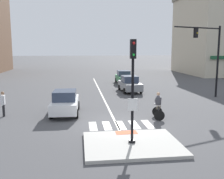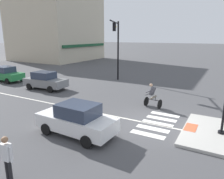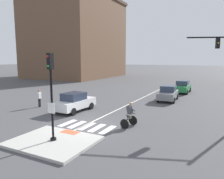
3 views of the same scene
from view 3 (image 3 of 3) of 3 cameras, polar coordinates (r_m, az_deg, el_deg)
ground_plane at (r=15.12m, az=-6.22°, el=-9.40°), size 300.00×300.00×0.00m
traffic_island at (r=12.51m, az=-15.23°, el=-13.08°), size 4.39×3.58×0.15m
tactile_pad_front at (r=13.51m, az=-11.06°, el=-10.97°), size 1.10×0.60×0.01m
signal_pole at (r=11.79m, az=-15.78°, el=0.17°), size 0.44×0.38×4.68m
crosswalk_stripe_a at (r=15.87m, az=-11.60°, el=-8.65°), size 0.44×1.80×0.01m
crosswalk_stripe_b at (r=15.39m, az=-9.21°, el=-9.12°), size 0.44×1.80×0.01m
crosswalk_stripe_c at (r=14.95m, az=-6.67°, el=-9.60°), size 0.44×1.80×0.01m
crosswalk_stripe_d at (r=14.53m, az=-3.97°, el=-10.09°), size 0.44×1.80×0.01m
crosswalk_stripe_e at (r=14.15m, az=-1.11°, el=-10.58°), size 0.44×1.80×0.01m
lane_centre_line at (r=23.92m, az=6.62°, el=-2.87°), size 0.14×28.00×0.01m
building_corner_right at (r=56.45m, az=-9.46°, el=13.28°), size 18.40×22.20×19.42m
car_white_westbound_near at (r=19.10m, az=-9.84°, el=-3.26°), size 1.94×4.15×1.64m
car_green_eastbound_distant at (r=30.56m, az=18.14°, el=0.70°), size 1.87×4.12×1.64m
car_grey_eastbound_far at (r=24.36m, az=14.61°, el=-0.95°), size 2.01×4.18×1.64m
cyclist at (r=14.54m, az=4.64°, el=-6.51°), size 0.83×1.18×1.68m
pedestrian_at_curb_left at (r=21.52m, az=-18.69°, el=-1.83°), size 0.23×0.55×1.67m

